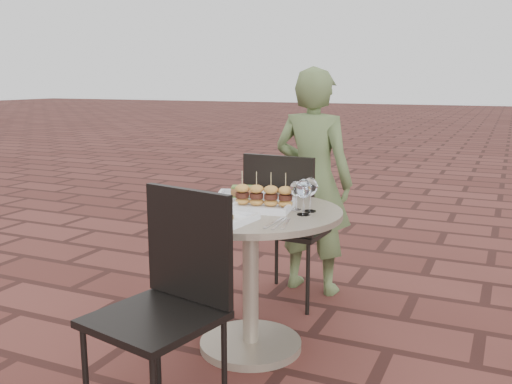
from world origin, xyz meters
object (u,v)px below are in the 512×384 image
at_px(cafe_table, 251,258).
at_px(diner, 313,182).
at_px(chair_far, 285,217).
at_px(plate_tuna, 222,218).
at_px(chair_near, 171,288).
at_px(plate_sliders, 264,200).
at_px(plate_salmon, 243,196).

bearing_deg(cafe_table, diner, 89.48).
height_order(chair_far, plate_tuna, chair_far).
distance_m(chair_near, diner, 1.60).
height_order(cafe_table, chair_far, chair_far).
distance_m(plate_sliders, plate_tuna, 0.33).
xyz_separation_m(chair_near, plate_sliders, (0.09, 0.71, 0.22)).
xyz_separation_m(cafe_table, diner, (0.01, 0.93, 0.23)).
relative_size(chair_far, plate_salmon, 2.70).
xyz_separation_m(cafe_table, plate_salmon, (-0.13, 0.19, 0.27)).
bearing_deg(plate_salmon, diner, 79.18).
bearing_deg(chair_near, plate_tuna, 98.98).
bearing_deg(chair_near, diner, 100.56).
height_order(cafe_table, plate_sliders, plate_sliders).
bearing_deg(plate_tuna, plate_sliders, 78.34).
xyz_separation_m(cafe_table, chair_far, (-0.06, 0.63, 0.07)).
distance_m(diner, plate_tuna, 1.20).
distance_m(diner, plate_sliders, 0.88).
distance_m(chair_far, plate_salmon, 0.49).
height_order(chair_far, diner, diner).
height_order(chair_far, plate_salmon, chair_far).
xyz_separation_m(plate_salmon, plate_tuna, (0.12, -0.46, -0.01)).
relative_size(diner, plate_salmon, 4.16).
relative_size(diner, plate_tuna, 5.09).
bearing_deg(cafe_table, plate_tuna, -93.48).
bearing_deg(plate_salmon, cafe_table, -54.88).
bearing_deg(plate_sliders, plate_tuna, -101.66).
xyz_separation_m(cafe_table, chair_near, (-0.04, -0.66, 0.07)).
bearing_deg(chair_far, plate_salmon, 83.44).
distance_m(chair_far, plate_tuna, 0.92).
relative_size(plate_sliders, plate_tuna, 1.15).
xyz_separation_m(diner, plate_sliders, (0.04, -0.88, 0.06)).
bearing_deg(plate_tuna, diner, 88.81).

